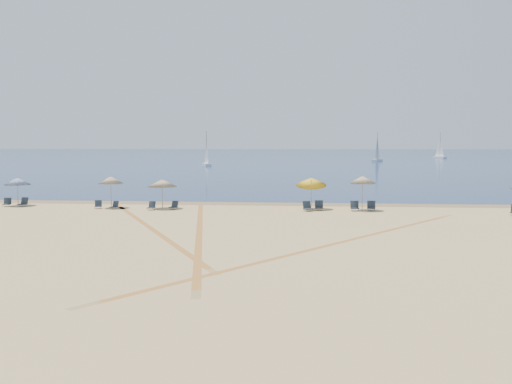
% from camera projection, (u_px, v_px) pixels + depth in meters
% --- Properties ---
extents(ground, '(160.00, 160.00, 0.00)m').
position_uv_depth(ground, '(210.00, 269.00, 22.27)').
color(ground, tan).
rests_on(ground, ground).
extents(ocean, '(500.00, 500.00, 0.00)m').
position_uv_depth(ocean, '(299.00, 154.00, 245.50)').
color(ocean, '#0C2151').
rests_on(ocean, ground).
extents(wet_sand, '(500.00, 500.00, 0.00)m').
position_uv_depth(wet_sand, '(260.00, 204.00, 46.09)').
color(wet_sand, olive).
rests_on(wet_sand, ground).
extents(umbrella_0, '(2.08, 2.08, 2.27)m').
position_uv_depth(umbrella_0, '(17.00, 181.00, 44.45)').
color(umbrella_0, gray).
rests_on(umbrella_0, ground).
extents(umbrella_1, '(1.88, 1.88, 2.47)m').
position_uv_depth(umbrella_1, '(111.00, 180.00, 42.96)').
color(umbrella_1, gray).
rests_on(umbrella_1, ground).
extents(umbrella_2, '(2.25, 2.25, 2.27)m').
position_uv_depth(umbrella_2, '(162.00, 183.00, 42.54)').
color(umbrella_2, gray).
rests_on(umbrella_2, ground).
extents(umbrella_3, '(2.28, 2.34, 2.61)m').
position_uv_depth(umbrella_3, '(311.00, 182.00, 42.06)').
color(umbrella_3, gray).
rests_on(umbrella_3, ground).
extents(umbrella_4, '(1.97, 1.97, 2.60)m').
position_uv_depth(umbrella_4, '(363.00, 180.00, 41.36)').
color(umbrella_4, gray).
rests_on(umbrella_4, ground).
extents(chair_0, '(0.70, 0.77, 0.66)m').
position_uv_depth(chair_0, '(7.00, 203.00, 44.11)').
color(chair_0, black).
rests_on(chair_0, ground).
extents(chair_1, '(0.68, 0.77, 0.70)m').
position_uv_depth(chair_1, '(23.00, 203.00, 43.99)').
color(chair_1, black).
rests_on(chair_1, ground).
extents(chair_2, '(0.67, 0.73, 0.62)m').
position_uv_depth(chair_2, '(98.00, 205.00, 42.64)').
color(chair_2, black).
rests_on(chair_2, ground).
extents(chair_3, '(0.67, 0.72, 0.59)m').
position_uv_depth(chair_3, '(115.00, 206.00, 42.32)').
color(chair_3, black).
rests_on(chair_3, ground).
extents(chair_4, '(0.59, 0.67, 0.62)m').
position_uv_depth(chair_4, '(152.00, 206.00, 41.79)').
color(chair_4, black).
rests_on(chair_4, ground).
extents(chair_5, '(0.69, 0.75, 0.63)m').
position_uv_depth(chair_5, '(174.00, 206.00, 42.14)').
color(chair_5, black).
rests_on(chair_5, ground).
extents(chair_6, '(0.83, 0.88, 0.71)m').
position_uv_depth(chair_6, '(308.00, 207.00, 41.02)').
color(chair_6, black).
rests_on(chair_6, ground).
extents(chair_7, '(0.60, 0.71, 0.72)m').
position_uv_depth(chair_7, '(319.00, 206.00, 41.49)').
color(chair_7, black).
rests_on(chair_7, ground).
extents(chair_8, '(0.61, 0.71, 0.72)m').
position_uv_depth(chair_8, '(355.00, 206.00, 41.20)').
color(chair_8, black).
rests_on(chair_8, ground).
extents(chair_9, '(0.67, 0.76, 0.71)m').
position_uv_depth(chair_9, '(371.00, 206.00, 41.29)').
color(chair_9, black).
rests_on(chair_9, ground).
extents(sailboat_0, '(3.47, 5.27, 7.77)m').
position_uv_depth(sailboat_0, '(377.00, 153.00, 151.17)').
color(sailboat_0, white).
rests_on(sailboat_0, ocean).
extents(sailboat_1, '(3.51, 5.66, 8.28)m').
position_uv_depth(sailboat_1, '(440.00, 150.00, 184.02)').
color(sailboat_1, white).
rests_on(sailboat_1, ocean).
extents(sailboat_2, '(2.93, 5.13, 7.45)m').
position_uv_depth(sailboat_2, '(207.00, 155.00, 122.77)').
color(sailboat_2, white).
rests_on(sailboat_2, ocean).
extents(tire_tracks, '(50.26, 45.22, 0.00)m').
position_uv_depth(tire_tracks, '(219.00, 232.00, 31.57)').
color(tire_tracks, tan).
rests_on(tire_tracks, ground).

